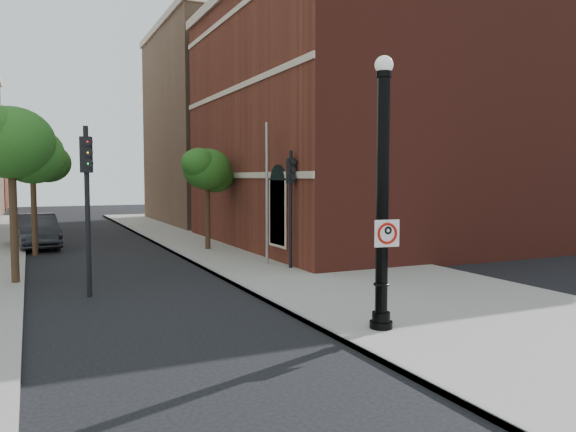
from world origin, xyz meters
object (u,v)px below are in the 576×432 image
parked_car (37,231)px  traffic_signal_right (291,190)px  no_parking_sign (387,233)px  lamppost (382,207)px  traffic_signal_left (87,182)px

parked_car → traffic_signal_right: traffic_signal_right is taller
no_parking_sign → parked_car: (-6.68, 19.62, -1.41)m
lamppost → traffic_signal_right: size_ratio=1.37×
lamppost → traffic_signal_right: bearing=78.6°
traffic_signal_right → parked_car: bearing=133.9°
traffic_signal_left → no_parking_sign: bearing=-34.1°
parked_car → traffic_signal_left: size_ratio=1.02×
lamppost → traffic_signal_right: lamppost is taller
lamppost → traffic_signal_left: size_ratio=1.23×
traffic_signal_left → lamppost: bearing=-33.6°
lamppost → traffic_signal_left: bearing=129.2°
parked_car → traffic_signal_left: 13.09m
lamppost → parked_car: (-6.66, 19.47, -1.95)m
traffic_signal_left → traffic_signal_right: 7.26m
parked_car → traffic_signal_right: bearing=-58.7°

